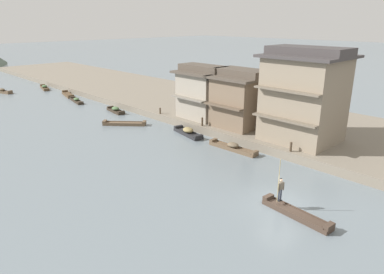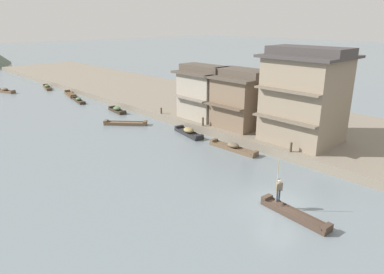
{
  "view_description": "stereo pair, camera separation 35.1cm",
  "coord_description": "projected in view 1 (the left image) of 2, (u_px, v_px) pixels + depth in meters",
  "views": [
    {
      "loc": [
        -18.73,
        -10.99,
        11.76
      ],
      "look_at": [
        2.3,
        10.87,
        1.64
      ],
      "focal_mm": 32.7,
      "sensor_mm": 36.0,
      "label": 1
    },
    {
      "loc": [
        -18.47,
        -11.24,
        11.76
      ],
      "look_at": [
        2.3,
        10.87,
        1.64
      ],
      "focal_mm": 32.7,
      "sensor_mm": 36.0,
      "label": 2
    }
  ],
  "objects": [
    {
      "name": "boat_foreground_poled",
      "position": [
        296.0,
        214.0,
        22.05
      ],
      "size": [
        1.32,
        4.91,
        0.54
      ],
      "color": "#423328",
      "rests_on": "ground"
    },
    {
      "name": "boat_moored_nearest",
      "position": [
        68.0,
        95.0,
        57.45
      ],
      "size": [
        2.08,
        5.0,
        0.55
      ],
      "color": "brown",
      "rests_on": "ground"
    },
    {
      "name": "house_waterfront_nearest",
      "position": [
        304.0,
        96.0,
        32.46
      ],
      "size": [
        6.98,
        7.2,
        8.74
      ],
      "color": "gray",
      "rests_on": "riverbank_right"
    },
    {
      "name": "boat_crossing_west",
      "position": [
        124.0,
        124.0,
        41.4
      ],
      "size": [
        4.15,
        4.39,
        0.52
      ],
      "color": "brown",
      "rests_on": "ground"
    },
    {
      "name": "riverbank_right",
      "position": [
        171.0,
        97.0,
        54.54
      ],
      "size": [
        18.0,
        110.0,
        0.83
      ],
      "primitive_type": "cube",
      "color": "slate",
      "rests_on": "ground"
    },
    {
      "name": "boat_midriver_upstream",
      "position": [
        77.0,
        101.0,
        53.18
      ],
      "size": [
        1.76,
        4.88,
        0.64
      ],
      "color": "#33281E",
      "rests_on": "ground"
    },
    {
      "name": "boat_upstream_distant",
      "position": [
        45.0,
        88.0,
        63.36
      ],
      "size": [
        2.14,
        5.24,
        0.71
      ],
      "color": "brown",
      "rests_on": "ground"
    },
    {
      "name": "house_waterfront_second",
      "position": [
        241.0,
        98.0,
        37.46
      ],
      "size": [
        6.2,
        5.66,
        6.14
      ],
      "color": "#75604C",
      "rests_on": "riverbank_right"
    },
    {
      "name": "boat_moored_third",
      "position": [
        2.0,
        91.0,
        59.9
      ],
      "size": [
        2.29,
        4.75,
        0.78
      ],
      "color": "brown",
      "rests_on": "ground"
    },
    {
      "name": "boat_midriver_drifting",
      "position": [
        188.0,
        132.0,
        37.77
      ],
      "size": [
        1.97,
        4.58,
        0.82
      ],
      "color": "#232326",
      "rests_on": "ground"
    },
    {
      "name": "boat_moored_far",
      "position": [
        116.0,
        110.0,
        47.21
      ],
      "size": [
        1.45,
        3.86,
        0.75
      ],
      "color": "#33281E",
      "rests_on": "ground"
    },
    {
      "name": "mooring_post_dock_mid",
      "position": [
        202.0,
        122.0,
        38.08
      ],
      "size": [
        0.2,
        0.2,
        0.94
      ],
      "primitive_type": "cylinder",
      "color": "#473828",
      "rests_on": "riverbank_right"
    },
    {
      "name": "house_waterfront_tall",
      "position": [
        203.0,
        92.0,
        40.77
      ],
      "size": [
        5.28,
        5.89,
        6.14
      ],
      "color": "gray",
      "rests_on": "riverbank_right"
    },
    {
      "name": "boatman_person",
      "position": [
        280.0,
        187.0,
        22.59
      ],
      "size": [
        0.56,
        0.32,
        3.04
      ],
      "color": "black",
      "rests_on": "boat_foreground_poled"
    },
    {
      "name": "ground_plane",
      "position": [
        279.0,
        204.0,
        23.55
      ],
      "size": [
        400.0,
        400.0,
        0.0
      ],
      "primitive_type": "plane",
      "color": "slate"
    },
    {
      "name": "mooring_post_dock_near",
      "position": [
        291.0,
        147.0,
        30.63
      ],
      "size": [
        0.2,
        0.2,
        0.86
      ],
      "primitive_type": "cylinder",
      "color": "#473828",
      "rests_on": "riverbank_right"
    },
    {
      "name": "mooring_post_dock_far",
      "position": [
        160.0,
        111.0,
        43.09
      ],
      "size": [
        0.2,
        0.2,
        0.73
      ],
      "primitive_type": "cylinder",
      "color": "#473828",
      "rests_on": "riverbank_right"
    },
    {
      "name": "boat_moored_second",
      "position": [
        233.0,
        148.0,
        33.37
      ],
      "size": [
        1.13,
        5.32,
        0.74
      ],
      "color": "brown",
      "rests_on": "ground"
    }
  ]
}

